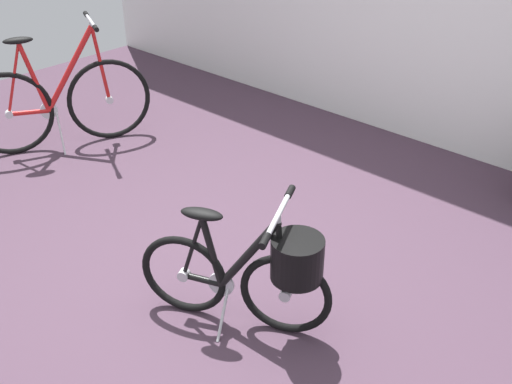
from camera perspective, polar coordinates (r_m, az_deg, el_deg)
The scene contains 3 objects.
ground_plane at distance 3.55m, azimuth -4.43°, elevation -8.59°, with size 8.12×8.12×0.00m, color #473342.
folding_bike_foreground at distance 3.04m, azimuth 0.10°, elevation -7.39°, with size 0.95×0.58×0.73m.
display_bike_left at distance 5.17m, azimuth -18.00°, elevation 8.05°, with size 0.72×1.35×1.02m.
Camera 1 is at (2.04, -1.85, 2.23)m, focal length 42.50 mm.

